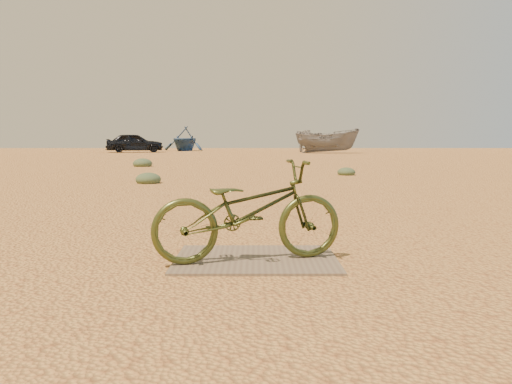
{
  "coord_description": "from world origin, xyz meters",
  "views": [
    {
      "loc": [
        0.2,
        -4.9,
        1.07
      ],
      "look_at": [
        0.21,
        -0.56,
        0.61
      ],
      "focal_mm": 35.0,
      "sensor_mm": 36.0,
      "label": 1
    }
  ],
  "objects_px": {
    "plywood_board": "(256,259)",
    "boat_mid_right": "(327,141)",
    "boat_far_left": "(185,138)",
    "car": "(135,143)",
    "bicycle": "(248,211)"
  },
  "relations": [
    {
      "from": "car",
      "to": "plywood_board",
      "type": "bearing_deg",
      "value": -179.58
    },
    {
      "from": "bicycle",
      "to": "boat_mid_right",
      "type": "bearing_deg",
      "value": -23.15
    },
    {
      "from": "plywood_board",
      "to": "boat_mid_right",
      "type": "xyz_separation_m",
      "value": [
        5.76,
        35.84,
        0.97
      ]
    },
    {
      "from": "plywood_board",
      "to": "bicycle",
      "type": "distance_m",
      "value": 0.46
    },
    {
      "from": "plywood_board",
      "to": "boat_mid_right",
      "type": "relative_size",
      "value": 0.28
    },
    {
      "from": "bicycle",
      "to": "boat_far_left",
      "type": "relative_size",
      "value": 0.37
    },
    {
      "from": "bicycle",
      "to": "boat_mid_right",
      "type": "height_order",
      "value": "boat_mid_right"
    },
    {
      "from": "plywood_board",
      "to": "boat_far_left",
      "type": "relative_size",
      "value": 0.32
    },
    {
      "from": "boat_far_left",
      "to": "plywood_board",
      "type": "bearing_deg",
      "value": -65.28
    },
    {
      "from": "car",
      "to": "boat_mid_right",
      "type": "distance_m",
      "value": 16.25
    },
    {
      "from": "plywood_board",
      "to": "car",
      "type": "distance_m",
      "value": 39.72
    },
    {
      "from": "plywood_board",
      "to": "car",
      "type": "bearing_deg",
      "value": 105.03
    },
    {
      "from": "car",
      "to": "boat_mid_right",
      "type": "xyz_separation_m",
      "value": [
        16.06,
        -2.5,
        0.17
      ]
    },
    {
      "from": "car",
      "to": "boat_far_left",
      "type": "height_order",
      "value": "boat_far_left"
    },
    {
      "from": "bicycle",
      "to": "boat_far_left",
      "type": "xyz_separation_m",
      "value": [
        -6.76,
        44.13,
        0.73
      ]
    }
  ]
}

